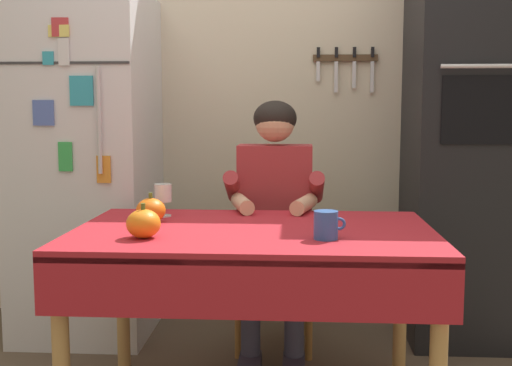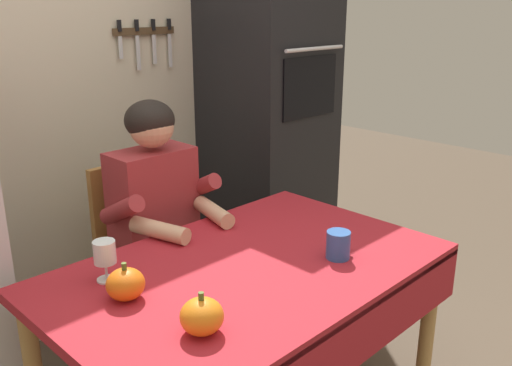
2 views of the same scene
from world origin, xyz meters
name	(u,v)px [view 1 (image 1 of 2)]	position (x,y,z in m)	size (l,w,h in m)	color
back_wall_assembly	(277,92)	(0.05, 1.35, 1.30)	(3.70, 0.13, 2.60)	beige
refrigerator	(87,166)	(-0.95, 0.96, 0.90)	(0.68, 0.71, 1.80)	silver
wall_oven	(469,139)	(1.05, 1.00, 1.05)	(0.60, 0.64, 2.10)	black
dining_table	(253,251)	(0.00, 0.08, 0.66)	(1.40, 0.90, 0.74)	tan
chair_behind_person	(275,244)	(0.06, 0.87, 0.51)	(0.40, 0.40, 0.93)	#9E6B33
seated_person	(274,207)	(0.06, 0.68, 0.74)	(0.47, 0.55, 1.25)	#38384C
coffee_mug	(326,225)	(0.27, -0.09, 0.79)	(0.11, 0.09, 0.10)	#2D569E
wine_glass	(163,194)	(-0.41, 0.35, 0.84)	(0.07, 0.07, 0.14)	white
pumpkin_large	(143,224)	(-0.39, -0.11, 0.79)	(0.12, 0.12, 0.13)	orange
pumpkin_medium	(151,210)	(-0.43, 0.20, 0.79)	(0.12, 0.12, 0.12)	orange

